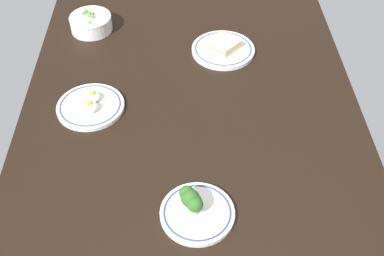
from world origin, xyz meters
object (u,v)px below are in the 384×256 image
(plate_sandwich, at_px, (223,48))
(plate_eggs, at_px, (91,106))
(plate_broccoli, at_px, (195,209))
(bowl_peas, at_px, (91,23))

(plate_sandwich, height_order, plate_eggs, plate_eggs)
(plate_broccoli, height_order, bowl_peas, plate_broccoli)
(plate_sandwich, relative_size, bowl_peas, 1.44)
(plate_eggs, distance_m, bowl_peas, 0.42)
(plate_sandwich, distance_m, plate_eggs, 0.50)
(plate_eggs, bearing_deg, bowl_peas, 6.30)
(plate_sandwich, bearing_deg, plate_eggs, 123.34)
(bowl_peas, bearing_deg, plate_sandwich, -107.26)
(plate_broccoli, bearing_deg, bowl_peas, 23.37)
(plate_sandwich, height_order, plate_broccoli, plate_broccoli)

